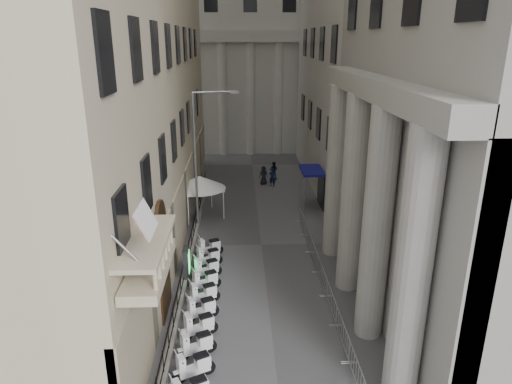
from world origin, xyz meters
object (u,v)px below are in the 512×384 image
pedestrian_a (272,177)px  pedestrian_b (274,170)px  security_tent (208,184)px  street_lamp (201,149)px  info_kiosk (187,265)px

pedestrian_a → pedestrian_b: pedestrian_b is taller
security_tent → pedestrian_a: (5.17, 7.29, -1.72)m
security_tent → street_lamp: 3.60m
security_tent → pedestrian_a: size_ratio=2.30×
info_kiosk → pedestrian_a: size_ratio=1.22×
street_lamp → pedestrian_a: size_ratio=5.67×
security_tent → pedestrian_a: security_tent is taller
security_tent → pedestrian_b: 11.05m
pedestrian_a → pedestrian_b: size_ratio=1.00×
security_tent → info_kiosk: security_tent is taller
info_kiosk → pedestrian_a: (5.77, 16.57, -0.19)m
info_kiosk → pedestrian_b: bearing=69.8°
pedestrian_a → info_kiosk: bearing=90.2°
security_tent → pedestrian_a: bearing=54.6°
security_tent → info_kiosk: size_ratio=1.88×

